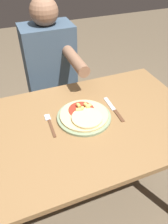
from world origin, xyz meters
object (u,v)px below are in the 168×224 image
at_px(pizza, 84,115).
at_px(person_diner, 51,74).
at_px(plate, 84,117).
at_px(fork, 50,124).
at_px(knife, 114,109).
at_px(dining_table, 80,140).

height_order(pizza, person_diner, person_diner).
height_order(plate, person_diner, person_diner).
xyz_separation_m(fork, knife, (0.35, -0.02, 0.00)).
xyz_separation_m(plate, person_diner, (-0.02, 0.59, -0.06)).
height_order(dining_table, pizza, pizza).
xyz_separation_m(plate, knife, (0.18, 0.00, -0.00)).
relative_size(pizza, fork, 1.42).
distance_m(dining_table, knife, 0.25).
bearing_deg(pizza, person_diner, 92.37).
distance_m(plate, pizza, 0.02).
xyz_separation_m(pizza, knife, (0.18, 0.01, -0.02)).
bearing_deg(plate, knife, 0.84).
distance_m(plate, knife, 0.18).
distance_m(plate, person_diner, 0.59).
relative_size(plate, fork, 1.60).
distance_m(dining_table, pizza, 0.15).
bearing_deg(pizza, plate, 99.28).
relative_size(dining_table, pizza, 5.01).
relative_size(pizza, person_diner, 0.20).
relative_size(plate, knife, 1.27).
bearing_deg(person_diner, knife, -71.12).
bearing_deg(person_diner, pizza, -87.63).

